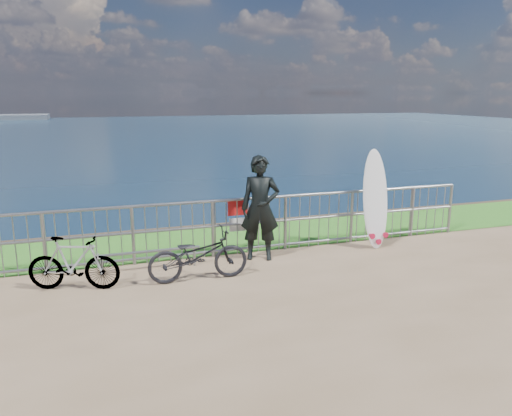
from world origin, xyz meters
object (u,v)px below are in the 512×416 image
object	(u,v)px
surfer	(260,208)
bicycle_far	(74,263)
surfboard	(375,203)
bicycle_near	(198,255)

from	to	relation	value
surfer	bicycle_far	xyz separation A→B (m)	(-3.34, -0.52, -0.55)
surfboard	bicycle_near	bearing A→B (deg)	-168.85
surfboard	bicycle_near	size ratio (longest dim) A/B	1.20
surfer	surfboard	size ratio (longest dim) A/B	0.98
surfboard	surfer	bearing A→B (deg)	-179.78
surfboard	bicycle_near	distance (m)	3.94
bicycle_near	bicycle_far	bearing A→B (deg)	84.38
surfboard	bicycle_far	world-z (taller)	surfboard
surfer	bicycle_far	world-z (taller)	surfer
surfer	bicycle_far	size ratio (longest dim) A/B	1.34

